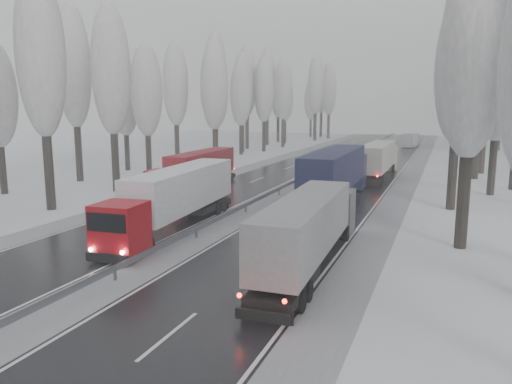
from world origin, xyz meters
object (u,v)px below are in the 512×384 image
Objects in this scene: truck_cream_box at (379,158)px; truck_red_red at (197,168)px; truck_blue_box at (337,171)px; truck_red_white at (176,195)px; box_truck_distant at (411,140)px; truck_grey_tarp at (311,225)px.

truck_cream_box is 1.08× the size of truck_red_red.
truck_blue_box is 15.50m from truck_red_white.
truck_red_white is (-9.45, -74.42, 0.91)m from box_truck_distant.
truck_grey_tarp is 1.01× the size of truck_red_red.
truck_grey_tarp reaches higher than box_truck_distant.
truck_cream_box reaches higher than truck_red_white.
truck_red_red is (-13.64, 0.72, -0.45)m from truck_blue_box.
truck_grey_tarp is 1.93× the size of box_truck_distant.
truck_red_white is at bearing -107.61° from truck_cream_box.
truck_red_red is at bearing 176.53° from truck_blue_box.
truck_cream_box is at bearing 41.04° from truck_red_red.
truck_cream_box is 1.00× the size of truck_red_white.
truck_blue_box is 2.29× the size of box_truck_distant.
truck_grey_tarp is at bearing -27.23° from truck_red_white.
truck_red_red reaches higher than box_truck_distant.
truck_grey_tarp reaches higher than truck_red_red.
truck_blue_box reaches higher than truck_red_white.
truck_cream_box is 2.06× the size of box_truck_distant.
truck_red_white reaches higher than truck_grey_tarp.
truck_cream_box is (1.53, 15.25, -0.26)m from truck_blue_box.
truck_grey_tarp is 32.97m from truck_cream_box.
truck_red_white is at bearing -90.76° from box_truck_distant.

